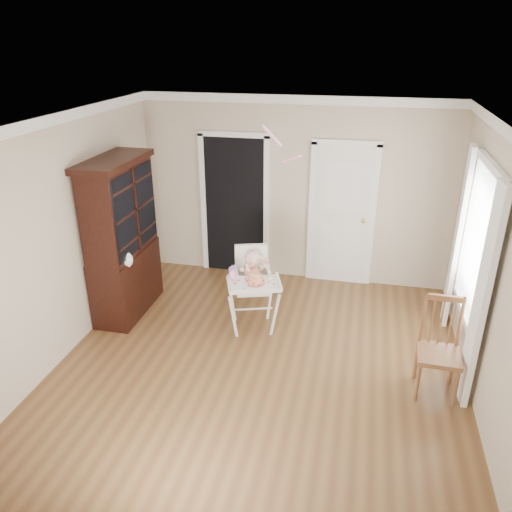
% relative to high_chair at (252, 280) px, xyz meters
% --- Properties ---
extents(floor, '(5.00, 5.00, 0.00)m').
position_rel_high_chair_xyz_m(floor, '(0.26, -0.88, -0.68)').
color(floor, brown).
rests_on(floor, ground).
extents(ceiling, '(5.00, 5.00, 0.00)m').
position_rel_high_chair_xyz_m(ceiling, '(0.26, -0.88, 2.02)').
color(ceiling, white).
rests_on(ceiling, wall_back).
extents(wall_back, '(4.50, 0.00, 4.50)m').
position_rel_high_chair_xyz_m(wall_back, '(0.26, 1.62, 0.67)').
color(wall_back, beige).
rests_on(wall_back, floor).
extents(wall_left, '(0.00, 5.00, 5.00)m').
position_rel_high_chair_xyz_m(wall_left, '(-1.99, -0.88, 0.67)').
color(wall_left, beige).
rests_on(wall_left, floor).
extents(wall_right, '(0.00, 5.00, 5.00)m').
position_rel_high_chair_xyz_m(wall_right, '(2.51, -0.88, 0.67)').
color(wall_right, beige).
rests_on(wall_right, floor).
extents(crown_molding, '(4.50, 5.00, 0.12)m').
position_rel_high_chair_xyz_m(crown_molding, '(0.26, -0.88, 1.96)').
color(crown_molding, white).
rests_on(crown_molding, ceiling).
extents(doorway, '(1.06, 0.05, 2.22)m').
position_rel_high_chair_xyz_m(doorway, '(-0.64, 1.60, 0.43)').
color(doorway, black).
rests_on(doorway, wall_back).
extents(closet_door, '(0.96, 0.09, 2.13)m').
position_rel_high_chair_xyz_m(closet_door, '(0.96, 1.59, 0.35)').
color(closet_door, white).
rests_on(closet_door, wall_back).
extents(window_right, '(0.13, 1.84, 2.30)m').
position_rel_high_chair_xyz_m(window_right, '(2.44, -0.08, 0.61)').
color(window_right, white).
rests_on(window_right, wall_right).
extents(high_chair, '(0.82, 0.93, 1.10)m').
position_rel_high_chair_xyz_m(high_chair, '(0.00, 0.00, 0.00)').
color(high_chair, white).
rests_on(high_chair, floor).
extents(baby, '(0.35, 0.25, 0.45)m').
position_rel_high_chair_xyz_m(baby, '(-0.01, 0.03, 0.14)').
color(baby, beige).
rests_on(baby, high_chair).
extents(cake, '(0.23, 0.23, 0.10)m').
position_rel_high_chair_xyz_m(cake, '(0.09, -0.24, 0.14)').
color(cake, silver).
rests_on(cake, high_chair).
extents(sippy_cup, '(0.08, 0.08, 0.20)m').
position_rel_high_chair_xyz_m(sippy_cup, '(-0.20, -0.20, 0.17)').
color(sippy_cup, '#FD9BD4').
rests_on(sippy_cup, high_chair).
extents(china_cabinet, '(0.55, 1.24, 2.08)m').
position_rel_high_chair_xyz_m(china_cabinet, '(-1.73, 0.07, 0.37)').
color(china_cabinet, black).
rests_on(china_cabinet, floor).
extents(dining_chair, '(0.44, 0.44, 1.05)m').
position_rel_high_chair_xyz_m(dining_chair, '(2.13, -0.78, -0.19)').
color(dining_chair, brown).
rests_on(dining_chair, floor).
extents(streamer, '(0.30, 0.42, 0.15)m').
position_rel_high_chair_xyz_m(streamer, '(0.21, 0.04, 1.76)').
color(streamer, pink).
rests_on(streamer, ceiling).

